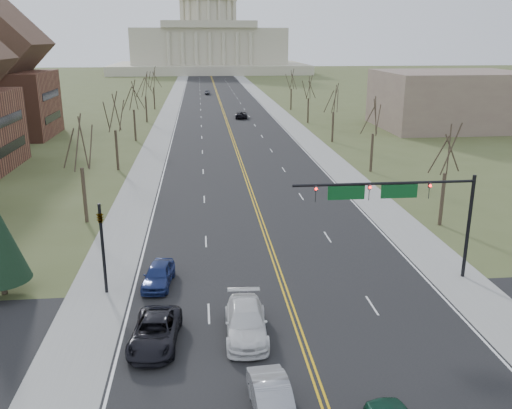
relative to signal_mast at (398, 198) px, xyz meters
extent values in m
cube|color=black|center=(-7.45, 96.50, -5.76)|extent=(20.00, 380.00, 0.01)
cube|color=black|center=(-7.45, -7.50, -5.76)|extent=(120.00, 14.00, 0.01)
cube|color=gray|center=(-19.45, 96.50, -5.75)|extent=(4.00, 380.00, 0.03)
cube|color=gray|center=(4.55, 96.50, -5.75)|extent=(4.00, 380.00, 0.03)
cube|color=gold|center=(-7.45, 96.50, -5.75)|extent=(0.42, 380.00, 0.01)
cube|color=silver|center=(-17.25, 96.50, -5.75)|extent=(0.15, 380.00, 0.01)
cube|color=silver|center=(2.35, 96.50, -5.75)|extent=(0.15, 380.00, 0.01)
cube|color=#BCB79D|center=(-7.45, 236.50, -3.76)|extent=(90.00, 60.00, 4.00)
cube|color=#BCB79D|center=(-7.45, 236.50, 6.24)|extent=(70.00, 40.00, 16.00)
cube|color=#BCB79D|center=(-7.45, 216.00, 15.74)|extent=(42.00, 3.00, 3.00)
cylinder|color=#BCB79D|center=(-7.45, 236.50, 20.24)|extent=(24.00, 24.00, 12.00)
cylinder|color=black|center=(5.05, 0.00, -2.16)|extent=(0.24, 0.24, 7.20)
cylinder|color=black|center=(-0.95, 0.00, 1.04)|extent=(12.00, 0.18, 0.18)
imported|color=black|center=(2.05, 0.00, 0.49)|extent=(0.35, 0.40, 1.10)
sphere|color=#FF0C0C|center=(2.05, -0.15, 0.84)|extent=(0.18, 0.18, 0.18)
imported|color=black|center=(-1.95, 0.00, 0.49)|extent=(0.35, 0.40, 1.10)
sphere|color=#FF0C0C|center=(-1.95, -0.15, 0.84)|extent=(0.18, 0.18, 0.18)
imported|color=black|center=(-5.45, 0.00, 0.49)|extent=(0.35, 0.40, 1.10)
sphere|color=#FF0C0C|center=(-5.45, -0.15, 0.84)|extent=(0.18, 0.18, 0.18)
cube|color=#0C4C1E|center=(0.05, 0.00, 0.49)|extent=(2.40, 0.12, 0.90)
cube|color=#0C4C1E|center=(-3.45, 0.00, 0.49)|extent=(2.40, 0.12, 0.90)
cylinder|color=black|center=(-18.95, 0.00, -2.76)|extent=(0.20, 0.20, 6.00)
imported|color=black|center=(-18.95, 0.00, -0.56)|extent=(0.32, 0.36, 0.99)
cylinder|color=#372A20|center=(8.05, 10.50, -3.42)|extent=(0.32, 0.32, 4.68)
cylinder|color=#372A20|center=(-22.95, 14.50, -3.29)|extent=(0.32, 0.32, 4.95)
cylinder|color=#372A20|center=(8.05, 30.50, -3.42)|extent=(0.32, 0.32, 4.68)
cylinder|color=#372A20|center=(-22.95, 34.50, -3.29)|extent=(0.32, 0.32, 4.95)
cylinder|color=#372A20|center=(8.05, 50.50, -3.42)|extent=(0.32, 0.32, 4.68)
cylinder|color=#372A20|center=(-22.95, 54.50, -3.29)|extent=(0.32, 0.32, 4.95)
cylinder|color=#372A20|center=(8.05, 70.50, -3.42)|extent=(0.32, 0.32, 4.68)
cylinder|color=#372A20|center=(-22.95, 74.50, -3.29)|extent=(0.32, 0.32, 4.95)
cylinder|color=#372A20|center=(8.05, 90.50, -3.42)|extent=(0.32, 0.32, 4.68)
cylinder|color=#372A20|center=(-22.95, 94.50, -3.29)|extent=(0.32, 0.32, 4.95)
cylinder|color=#372A20|center=(-25.45, 0.50, -5.26)|extent=(0.36, 0.36, 1.00)
cube|color=black|center=(-35.90, 36.50, -2.91)|extent=(0.10, 9.80, 1.20)
cube|color=black|center=(-35.90, 36.50, 0.41)|extent=(0.10, 9.80, 1.20)
cube|color=black|center=(-36.90, 60.50, -2.61)|extent=(0.10, 9.80, 1.20)
cube|color=black|center=(-36.90, 60.50, 1.06)|extent=(0.10, 9.80, 1.20)
cube|color=#735B51|center=(32.55, 62.50, -0.76)|extent=(25.00, 20.00, 10.00)
imported|color=gray|center=(-9.87, -12.99, -4.99)|extent=(1.94, 4.71, 1.52)
imported|color=black|center=(-15.34, -6.58, -5.02)|extent=(2.85, 5.44, 1.46)
imported|color=silver|center=(-10.44, -6.16, -4.94)|extent=(2.44, 5.64, 1.62)
imported|color=navy|center=(-15.66, 0.76, -5.01)|extent=(2.27, 4.54, 1.49)
imported|color=black|center=(-4.20, 78.24, -5.05)|extent=(2.82, 5.23, 1.40)
imported|color=#56585F|center=(-10.34, 127.34, -5.08)|extent=(1.72, 3.98, 1.34)
camera|label=1|loc=(-12.60, -32.52, 9.96)|focal=38.00mm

